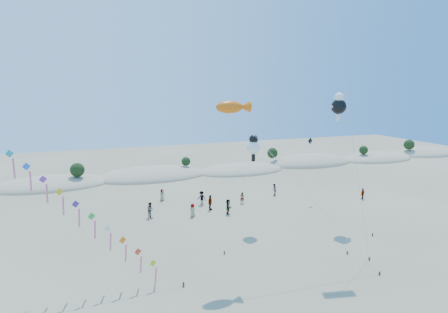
{
  "coord_description": "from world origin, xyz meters",
  "views": [
    {
      "loc": [
        -10.43,
        -18.11,
        15.0
      ],
      "look_at": [
        1.54,
        14.0,
        8.77
      ],
      "focal_mm": 30.0,
      "sensor_mm": 36.0,
      "label": 1
    }
  ],
  "objects": [
    {
      "name": "cartoon_kite_high",
      "position": [
        16.19,
        16.71,
        13.21
      ],
      "size": [
        5.8,
        9.52,
        14.58
      ],
      "color": "#3F2D1E",
      "rests_on": "ground"
    },
    {
      "name": "fish_kite",
      "position": [
        1.05,
        10.45,
        13.49
      ],
      "size": [
        11.91,
        7.05,
        14.04
      ],
      "color": "#3F2D1E",
      "rests_on": "ground"
    },
    {
      "name": "dark_kite",
      "position": [
        17.54,
        20.3,
        5.58
      ],
      "size": [
        1.7,
        14.09,
        8.53
      ],
      "color": "#3F2D1E",
      "rests_on": "ground"
    },
    {
      "name": "cartoon_kite_low",
      "position": [
        6.44,
        18.05,
        8.94
      ],
      "size": [
        6.39,
        6.81,
        10.15
      ],
      "color": "#3F2D1E",
      "rests_on": "ground"
    },
    {
      "name": "beachgoers",
      "position": [
        4.89,
        25.07,
        0.88
      ],
      "size": [
        29.64,
        9.8,
        1.91
      ],
      "color": "slate",
      "rests_on": "ground"
    },
    {
      "name": "dune_ridge",
      "position": [
        1.06,
        45.14,
        0.11
      ],
      "size": [
        145.3,
        11.49,
        5.57
      ],
      "color": "tan",
      "rests_on": "ground"
    }
  ]
}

